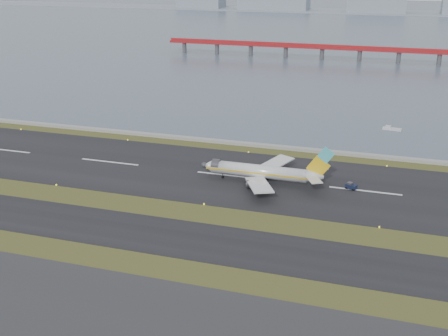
% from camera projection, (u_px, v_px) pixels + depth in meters
% --- Properties ---
extents(ground, '(1000.00, 1000.00, 0.00)m').
position_uv_depth(ground, '(194.00, 217.00, 141.71)').
color(ground, '#364619').
rests_on(ground, ground).
extents(taxiway_strip, '(1000.00, 18.00, 0.10)m').
position_uv_depth(taxiway_strip, '(176.00, 237.00, 130.96)').
color(taxiway_strip, black).
rests_on(taxiway_strip, ground).
extents(runway_strip, '(1000.00, 45.00, 0.10)m').
position_uv_depth(runway_strip, '(229.00, 176.00, 168.51)').
color(runway_strip, black).
rests_on(runway_strip, ground).
extents(seawall, '(1000.00, 2.50, 1.00)m').
position_uv_depth(seawall, '(254.00, 145.00, 195.17)').
color(seawall, gray).
rests_on(seawall, ground).
extents(bay_water, '(1400.00, 800.00, 1.30)m').
position_uv_depth(bay_water, '(357.00, 26.00, 552.93)').
color(bay_water, '#4E5B6F').
rests_on(bay_water, ground).
extents(red_pier, '(260.00, 5.00, 10.20)m').
position_uv_depth(red_pier, '(360.00, 50.00, 357.02)').
color(red_pier, '#A41C20').
rests_on(red_pier, ground).
extents(far_shoreline, '(1400.00, 80.00, 60.50)m').
position_uv_depth(far_shoreline, '(380.00, 7.00, 690.00)').
color(far_shoreline, '#8893A1').
rests_on(far_shoreline, ground).
extents(airliner, '(38.52, 32.89, 12.80)m').
position_uv_depth(airliner, '(264.00, 172.00, 161.88)').
color(airliner, white).
rests_on(airliner, ground).
extents(pushback_tug, '(3.49, 2.68, 1.97)m').
position_uv_depth(pushback_tug, '(351.00, 186.00, 158.31)').
color(pushback_tug, '#131A35').
rests_on(pushback_tug, ground).
extents(workboat_near, '(7.11, 2.94, 1.68)m').
position_uv_depth(workboat_near, '(391.00, 129.00, 213.61)').
color(workboat_near, silver).
rests_on(workboat_near, ground).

